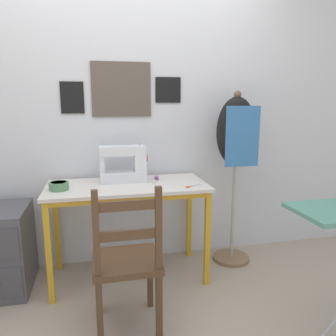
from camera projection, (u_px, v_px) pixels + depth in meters
The scene contains 11 objects.
ground_plane at pixel (134, 295), 2.38m from camera, with size 14.00×14.00×0.00m, color tan.
wall_back at pixel (122, 115), 2.74m from camera, with size 10.00×0.07×2.55m.
sewing_table at pixel (128, 196), 2.51m from camera, with size 1.21×0.57×0.76m.
sewing_machine at pixel (125, 165), 2.59m from camera, with size 0.37×0.18×0.31m.
fabric_bowl at pixel (59, 186), 2.34m from camera, with size 0.14×0.14×0.06m.
scissors at pixel (191, 186), 2.44m from camera, with size 0.14×0.09×0.01m.
thread_spool_near_machine at pixel (154, 182), 2.50m from camera, with size 0.03×0.03×0.03m.
thread_spool_mid_table at pixel (156, 178), 2.63m from camera, with size 0.04×0.04×0.03m.
wooden_chair at pixel (127, 262), 1.95m from camera, with size 0.40×0.38×0.93m.
filing_cabinet at pixel (1, 250), 2.41m from camera, with size 0.41×0.52×0.62m.
dress_form at pixel (236, 141), 2.71m from camera, with size 0.33×0.32×1.47m.
Camera 1 is at (-0.23, -2.15, 1.37)m, focal length 35.00 mm.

